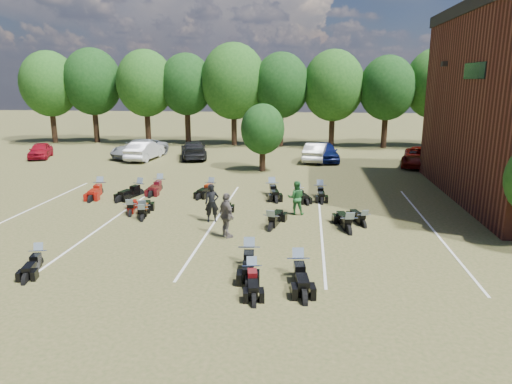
# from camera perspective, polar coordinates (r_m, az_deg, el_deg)

# --- Properties ---
(ground) EXTENTS (160.00, 160.00, 0.00)m
(ground) POSITION_cam_1_polar(r_m,az_deg,el_deg) (18.82, 2.18, -6.54)
(ground) COLOR brown
(ground) RESTS_ON ground
(car_0) EXTENTS (2.75, 4.17, 1.32)m
(car_0) POSITION_cam_1_polar(r_m,az_deg,el_deg) (43.61, -25.35, 4.71)
(car_0) COLOR maroon
(car_0) RESTS_ON ground
(car_1) EXTENTS (1.99, 4.90, 1.58)m
(car_1) POSITION_cam_1_polar(r_m,az_deg,el_deg) (39.71, -13.75, 5.06)
(car_1) COLOR #BCBCC0
(car_1) RESTS_ON ground
(car_2) EXTENTS (4.34, 6.08, 1.54)m
(car_2) POSITION_cam_1_polar(r_m,az_deg,el_deg) (41.17, -14.39, 5.29)
(car_2) COLOR gray
(car_2) RESTS_ON ground
(car_3) EXTENTS (3.44, 5.53, 1.49)m
(car_3) POSITION_cam_1_polar(r_m,az_deg,el_deg) (39.61, -7.82, 5.24)
(car_3) COLOR black
(car_3) RESTS_ON ground
(car_4) EXTENTS (2.53, 4.87, 1.58)m
(car_4) POSITION_cam_1_polar(r_m,az_deg,el_deg) (38.35, 8.60, 5.01)
(car_4) COLOR #0C1758
(car_4) RESTS_ON ground
(car_5) EXTENTS (2.45, 4.94, 1.56)m
(car_5) POSITION_cam_1_polar(r_m,az_deg,el_deg) (38.16, 7.61, 4.98)
(car_5) COLOR beige
(car_5) RESTS_ON ground
(car_6) EXTENTS (3.75, 5.79, 1.48)m
(car_6) POSITION_cam_1_polar(r_m,az_deg,el_deg) (37.79, 19.76, 4.15)
(car_6) COLOR #590905
(car_6) RESTS_ON ground
(car_7) EXTENTS (2.20, 5.17, 1.49)m
(car_7) POSITION_cam_1_polar(r_m,az_deg,el_deg) (39.60, 25.93, 3.98)
(car_7) COLOR #3E3E44
(car_7) RESTS_ON ground
(person_black) EXTENTS (0.76, 0.60, 1.82)m
(person_black) POSITION_cam_1_polar(r_m,az_deg,el_deg) (21.58, -5.54, -1.38)
(person_black) COLOR black
(person_black) RESTS_ON ground
(person_green) EXTENTS (0.86, 0.68, 1.70)m
(person_green) POSITION_cam_1_polar(r_m,az_deg,el_deg) (22.78, 5.03, -0.72)
(person_green) COLOR #25642C
(person_green) RESTS_ON ground
(person_grey) EXTENTS (1.07, 1.20, 1.96)m
(person_grey) POSITION_cam_1_polar(r_m,az_deg,el_deg) (19.36, -3.69, -2.92)
(person_grey) COLOR #564E4A
(person_grey) RESTS_ON ground
(motorcycle_2) EXTENTS (1.15, 2.14, 1.14)m
(motorcycle_2) POSITION_cam_1_polar(r_m,az_deg,el_deg) (18.54, -25.43, -8.25)
(motorcycle_2) COLOR black
(motorcycle_2) RESTS_ON ground
(motorcycle_3) EXTENTS (1.06, 2.60, 1.41)m
(motorcycle_3) POSITION_cam_1_polar(r_m,az_deg,el_deg) (16.80, -0.85, -9.10)
(motorcycle_3) COLOR black
(motorcycle_3) RESTS_ON ground
(motorcycle_4) EXTENTS (1.10, 2.56, 1.38)m
(motorcycle_4) POSITION_cam_1_polar(r_m,az_deg,el_deg) (15.92, 5.27, -10.50)
(motorcycle_4) COLOR black
(motorcycle_4) RESTS_ON ground
(motorcycle_5) EXTENTS (1.01, 2.22, 1.19)m
(motorcycle_5) POSITION_cam_1_polar(r_m,az_deg,el_deg) (15.48, -0.52, -11.18)
(motorcycle_5) COLOR black
(motorcycle_5) RESTS_ON ground
(motorcycle_7) EXTENTS (1.20, 2.26, 1.20)m
(motorcycle_7) POSITION_cam_1_polar(r_m,az_deg,el_deg) (23.53, -15.41, -2.85)
(motorcycle_7) COLOR maroon
(motorcycle_7) RESTS_ON ground
(motorcycle_8) EXTENTS (1.22, 2.48, 1.32)m
(motorcycle_8) POSITION_cam_1_polar(r_m,az_deg,el_deg) (22.91, -13.91, -3.21)
(motorcycle_8) COLOR black
(motorcycle_8) RESTS_ON ground
(motorcycle_9) EXTENTS (1.18, 2.15, 1.14)m
(motorcycle_9) POSITION_cam_1_polar(r_m,az_deg,el_deg) (22.61, -14.03, -3.44)
(motorcycle_9) COLOR black
(motorcycle_9) RESTS_ON ground
(motorcycle_10) EXTENTS (0.84, 2.10, 1.15)m
(motorcycle_10) POSITION_cam_1_polar(r_m,az_deg,el_deg) (22.22, -3.75, -3.35)
(motorcycle_10) COLOR black
(motorcycle_10) RESTS_ON ground
(motorcycle_11) EXTENTS (1.20, 2.56, 1.38)m
(motorcycle_11) POSITION_cam_1_polar(r_m,az_deg,el_deg) (20.56, 11.49, -5.04)
(motorcycle_11) COLOR black
(motorcycle_11) RESTS_ON ground
(motorcycle_12) EXTENTS (1.17, 2.48, 1.33)m
(motorcycle_12) POSITION_cam_1_polar(r_m,az_deg,el_deg) (20.58, 1.88, -4.74)
(motorcycle_12) COLOR black
(motorcycle_12) RESTS_ON ground
(motorcycle_13) EXTENTS (1.18, 2.16, 1.15)m
(motorcycle_13) POSITION_cam_1_polar(r_m,az_deg,el_deg) (21.58, 13.26, -4.22)
(motorcycle_13) COLOR black
(motorcycle_13) RESTS_ON ground
(motorcycle_14) EXTENTS (0.82, 2.47, 1.37)m
(motorcycle_14) POSITION_cam_1_polar(r_m,az_deg,el_deg) (28.60, -11.91, 0.27)
(motorcycle_14) COLOR #40090D
(motorcycle_14) RESTS_ON ground
(motorcycle_15) EXTENTS (1.15, 2.61, 1.40)m
(motorcycle_15) POSITION_cam_1_polar(r_m,az_deg,el_deg) (28.54, -18.86, -0.21)
(motorcycle_15) COLOR maroon
(motorcycle_15) RESTS_ON ground
(motorcycle_16) EXTENTS (1.47, 2.62, 1.39)m
(motorcycle_16) POSITION_cam_1_polar(r_m,az_deg,el_deg) (27.63, -14.35, -0.34)
(motorcycle_16) COLOR black
(motorcycle_16) RESTS_ON ground
(motorcycle_17) EXTENTS (1.19, 2.39, 1.27)m
(motorcycle_17) POSITION_cam_1_polar(r_m,az_deg,el_deg) (27.39, -5.65, -0.09)
(motorcycle_17) COLOR black
(motorcycle_17) RESTS_ON ground
(motorcycle_18) EXTENTS (1.33, 2.22, 1.18)m
(motorcycle_18) POSITION_cam_1_polar(r_m,az_deg,el_deg) (26.20, 5.27, -0.72)
(motorcycle_18) COLOR black
(motorcycle_18) RESTS_ON ground
(motorcycle_19) EXTENTS (1.29, 2.63, 1.41)m
(motorcycle_19) POSITION_cam_1_polar(r_m,az_deg,el_deg) (26.88, 2.01, -0.30)
(motorcycle_19) COLOR black
(motorcycle_19) RESTS_ON ground
(motorcycle_20) EXTENTS (0.83, 2.36, 1.30)m
(motorcycle_20) POSITION_cam_1_polar(r_m,az_deg,el_deg) (26.76, 7.97, -0.49)
(motorcycle_20) COLOR black
(motorcycle_20) RESTS_ON ground
(tree_line) EXTENTS (56.00, 6.00, 9.79)m
(tree_line) POSITION_cam_1_polar(r_m,az_deg,el_deg) (46.67, 3.78, 13.47)
(tree_line) COLOR black
(tree_line) RESTS_ON ground
(young_tree_midfield) EXTENTS (3.20, 3.20, 4.70)m
(young_tree_midfield) POSITION_cam_1_polar(r_m,az_deg,el_deg) (33.45, 0.82, 7.87)
(young_tree_midfield) COLOR black
(young_tree_midfield) RESTS_ON ground
(parking_lines) EXTENTS (20.10, 14.00, 0.01)m
(parking_lines) POSITION_cam_1_polar(r_m,az_deg,el_deg) (22.04, -5.04, -3.50)
(parking_lines) COLOR silver
(parking_lines) RESTS_ON ground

